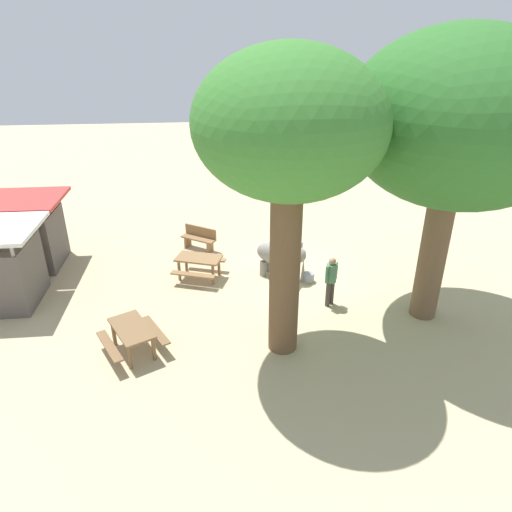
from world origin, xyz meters
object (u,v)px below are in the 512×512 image
Objects in this scene: wooden_bench at (199,237)px; picnic_table_near at (132,333)px; picnic_table_far at (199,262)px; market_stall_white at (3,270)px; market_stall_red at (32,235)px; feed_bucket at (309,277)px; elephant at (280,255)px; person_handler at (331,278)px; shade_tree_secondary at (289,130)px; shade_tree_main at (458,121)px.

wooden_bench reaches higher than picnic_table_near.
market_stall_white is (-1.00, 5.87, 0.55)m from picnic_table_far.
market_stall_red is (5.53, 4.19, 0.55)m from picnic_table_near.
elephant is at bearing 63.26° from feed_bucket.
picnic_table_far is (0.16, 2.75, -0.21)m from elephant.
person_handler is at bearing -9.02° from picnic_table_far.
elephant is at bearing -7.19° from shade_tree_secondary.
feed_bucket is (3.45, -1.42, -5.58)m from shade_tree_secondary.
person_handler is 4.50× the size of feed_bucket.
picnic_table_near and picnic_table_far have the same top height.
market_stall_white and market_stall_red have the same top height.
elephant is at bearing 15.58° from picnic_table_far.
feed_bucket is at bearing 93.54° from picnic_table_near.
wooden_bench is 0.73× the size of picnic_table_far.
market_stall_red is at bearing -170.91° from picnic_table_near.
wooden_bench is at bearing 168.41° from elephant.
market_stall_white is (-3.37, 5.85, 0.67)m from wooden_bench.
wooden_bench is 4.78m from feed_bucket.
elephant is at bearing 102.29° from picnic_table_near.
picnic_table_near is 1.06× the size of picnic_table_far.
shade_tree_main is 6.66m from feed_bucket.
shade_tree_secondary is 10.93m from market_stall_red.
shade_tree_main is at bearing 68.92° from picnic_table_near.
picnic_table_near is 0.80× the size of market_stall_red.
picnic_table_near is (-6.30, 1.66, 0.12)m from wooden_bench.
person_handler reaches higher than feed_bucket.
person_handler is 1.17× the size of wooden_bench.
person_handler reaches higher than picnic_table_far.
shade_tree_secondary is at bearing -110.76° from market_stall_white.
elephant is 1.25× the size of wooden_bench.
person_handler is 5.98m from picnic_table_near.
shade_tree_secondary is 20.91× the size of feed_bucket.
shade_tree_secondary is 5.45× the size of wooden_bench.
feed_bucket is (2.27, 3.00, -5.50)m from shade_tree_main.
market_stall_red is (3.74, 9.88, 0.19)m from person_handler.
picnic_table_near is at bearing -124.98° from market_stall_white.
shade_tree_main is 3.14× the size of market_stall_white.
wooden_bench is (2.53, 2.77, -0.32)m from elephant.
person_handler is at bearing -96.57° from market_stall_white.
shade_tree_main reaches higher than market_stall_red.
wooden_bench is at bearing 50.99° from feed_bucket.
feed_bucket is (3.30, -5.36, -0.43)m from picnic_table_near.
shade_tree_secondary is 6.71m from feed_bucket.
shade_tree_main is 14.08m from market_stall_red.
shade_tree_secondary is at bearing 104.86° from shade_tree_main.
shade_tree_main is 9.98m from wooden_bench.
person_handler is 0.80× the size of picnic_table_near.
elephant is 0.23× the size of shade_tree_secondary.
picnic_table_near is at bearing 109.66° from wooden_bench.
person_handler is 0.22× the size of shade_tree_secondary.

